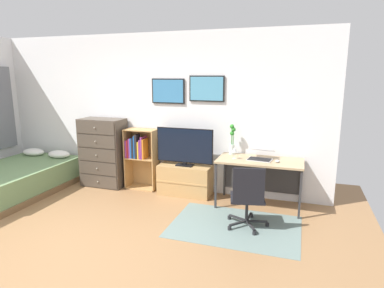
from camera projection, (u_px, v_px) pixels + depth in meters
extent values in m
plane|color=#936B44|center=(66.00, 250.00, 3.84)|extent=(7.20, 7.20, 0.00)
cube|color=white|center=(153.00, 112.00, 5.81)|extent=(6.12, 0.06, 2.70)
cube|color=black|center=(168.00, 91.00, 5.59)|extent=(0.59, 0.02, 0.42)
cube|color=teal|center=(168.00, 91.00, 5.58)|extent=(0.55, 0.01, 0.38)
cube|color=black|center=(207.00, 89.00, 5.37)|extent=(0.59, 0.02, 0.42)
cube|color=#4C93B7|center=(207.00, 89.00, 5.35)|extent=(0.55, 0.01, 0.38)
cube|color=slate|center=(4.00, 108.00, 6.32)|extent=(0.05, 0.40, 1.54)
cube|color=slate|center=(235.00, 226.00, 4.42)|extent=(1.70, 1.20, 0.01)
cube|color=brown|center=(18.00, 189.00, 5.74)|extent=(1.38, 2.02, 0.10)
cube|color=#6B8C5B|center=(16.00, 176.00, 5.69)|extent=(1.34, 1.98, 0.36)
ellipsoid|color=white|center=(34.00, 152.00, 6.43)|extent=(0.44, 0.29, 0.14)
ellipsoid|color=white|center=(59.00, 154.00, 6.25)|extent=(0.44, 0.29, 0.14)
cube|color=#4C4238|center=(104.00, 152.00, 5.98)|extent=(0.80, 0.42, 1.23)
cube|color=#493F35|center=(98.00, 182.00, 5.88)|extent=(0.76, 0.01, 0.22)
sphere|color=#A59E8C|center=(98.00, 182.00, 5.87)|extent=(0.03, 0.03, 0.03)
cube|color=#493F35|center=(97.00, 168.00, 5.83)|extent=(0.76, 0.01, 0.22)
sphere|color=#A59E8C|center=(97.00, 169.00, 5.82)|extent=(0.03, 0.03, 0.03)
cube|color=#493F35|center=(97.00, 155.00, 5.78)|extent=(0.76, 0.01, 0.22)
sphere|color=#A59E8C|center=(96.00, 155.00, 5.77)|extent=(0.03, 0.03, 0.03)
cube|color=#493F35|center=(96.00, 141.00, 5.73)|extent=(0.76, 0.01, 0.22)
sphere|color=#A59E8C|center=(95.00, 142.00, 5.72)|extent=(0.03, 0.03, 0.03)
cube|color=#493F35|center=(95.00, 128.00, 5.68)|extent=(0.76, 0.01, 0.22)
sphere|color=#A59E8C|center=(94.00, 128.00, 5.67)|extent=(0.03, 0.03, 0.03)
cube|color=tan|center=(128.00, 158.00, 5.91)|extent=(0.02, 0.30, 1.07)
cube|color=tan|center=(156.00, 160.00, 5.74)|extent=(0.02, 0.30, 1.07)
cube|color=tan|center=(143.00, 187.00, 5.94)|extent=(0.56, 0.30, 0.02)
cube|color=tan|center=(142.00, 158.00, 5.82)|extent=(0.52, 0.30, 0.02)
cube|color=tan|center=(141.00, 130.00, 5.72)|extent=(0.52, 0.30, 0.02)
cube|color=tan|center=(145.00, 157.00, 5.96)|extent=(0.56, 0.01, 1.07)
cube|color=#8C388C|center=(129.00, 148.00, 5.84)|extent=(0.03, 0.24, 0.31)
cube|color=red|center=(130.00, 148.00, 5.81)|extent=(0.02, 0.19, 0.32)
cube|color=#8C388C|center=(132.00, 148.00, 5.81)|extent=(0.03, 0.21, 0.35)
cube|color=#1E519E|center=(133.00, 148.00, 5.80)|extent=(0.03, 0.21, 0.35)
cube|color=black|center=(135.00, 148.00, 5.80)|extent=(0.03, 0.24, 0.34)
cube|color=#1E519E|center=(137.00, 147.00, 5.78)|extent=(0.02, 0.23, 0.40)
cube|color=black|center=(138.00, 146.00, 5.74)|extent=(0.03, 0.17, 0.42)
cube|color=gold|center=(140.00, 150.00, 5.76)|extent=(0.02, 0.21, 0.30)
cube|color=#8C388C|center=(142.00, 149.00, 5.75)|extent=(0.02, 0.22, 0.33)
cube|color=#8C388C|center=(144.00, 147.00, 5.74)|extent=(0.02, 0.24, 0.38)
cube|color=orange|center=(145.00, 149.00, 5.72)|extent=(0.03, 0.20, 0.35)
cube|color=tan|center=(185.00, 180.00, 5.58)|extent=(0.89, 0.40, 0.51)
cube|color=tan|center=(181.00, 183.00, 5.39)|extent=(0.89, 0.01, 0.02)
cube|color=black|center=(185.00, 165.00, 5.50)|extent=(0.28, 0.16, 0.02)
cube|color=black|center=(185.00, 163.00, 5.50)|extent=(0.06, 0.04, 0.05)
cube|color=black|center=(185.00, 146.00, 5.44)|extent=(0.97, 0.02, 0.58)
cube|color=black|center=(184.00, 146.00, 5.42)|extent=(0.94, 0.01, 0.55)
cube|color=tan|center=(260.00, 161.00, 4.98)|extent=(1.27, 0.65, 0.03)
cube|color=#2D2D30|center=(216.00, 186.00, 4.97)|extent=(0.03, 0.03, 0.71)
cube|color=#2D2D30|center=(300.00, 195.00, 4.59)|extent=(0.03, 0.03, 0.71)
cube|color=#2D2D30|center=(225.00, 175.00, 5.51)|extent=(0.03, 0.03, 0.71)
cube|color=#2D2D30|center=(301.00, 182.00, 5.14)|extent=(0.03, 0.03, 0.71)
cube|color=#2D2D30|center=(262.00, 176.00, 5.34)|extent=(1.21, 0.02, 0.50)
cylinder|color=#232326|center=(267.00, 225.00, 4.43)|extent=(0.05, 0.05, 0.05)
cube|color=#232326|center=(257.00, 221.00, 4.43)|extent=(0.28, 0.09, 0.02)
cylinder|color=#232326|center=(251.00, 216.00, 4.71)|extent=(0.05, 0.05, 0.05)
cube|color=#232326|center=(249.00, 217.00, 4.57)|extent=(0.06, 0.28, 0.02)
cylinder|color=#232326|center=(229.00, 218.00, 4.64)|extent=(0.05, 0.05, 0.05)
cube|color=#232326|center=(238.00, 218.00, 4.54)|extent=(0.27, 0.14, 0.02)
cylinder|color=#232326|center=(229.00, 228.00, 4.32)|extent=(0.05, 0.05, 0.05)
cube|color=#232326|center=(238.00, 223.00, 4.38)|extent=(0.21, 0.23, 0.02)
cylinder|color=#232326|center=(254.00, 233.00, 4.19)|extent=(0.05, 0.05, 0.05)
cube|color=#232326|center=(250.00, 225.00, 4.31)|extent=(0.17, 0.26, 0.02)
cylinder|color=#232326|center=(247.00, 209.00, 4.41)|extent=(0.04, 0.04, 0.30)
cube|color=black|center=(247.00, 198.00, 4.38)|extent=(0.53, 0.53, 0.03)
cube|color=black|center=(249.00, 186.00, 4.14)|extent=(0.39, 0.12, 0.45)
cube|color=#B7B7BC|center=(260.00, 160.00, 4.97)|extent=(0.38, 0.28, 0.01)
cube|color=black|center=(260.00, 159.00, 4.96)|extent=(0.36, 0.26, 0.00)
cube|color=#B7B7BC|center=(262.00, 150.00, 5.07)|extent=(0.38, 0.27, 0.07)
cube|color=black|center=(262.00, 150.00, 5.07)|extent=(0.36, 0.24, 0.06)
ellipsoid|color=silver|center=(277.00, 161.00, 4.84)|extent=(0.06, 0.10, 0.03)
cylinder|color=silver|center=(232.00, 149.00, 5.32)|extent=(0.09, 0.09, 0.16)
cylinder|color=#3D8438|center=(233.00, 140.00, 5.28)|extent=(0.01, 0.01, 0.36)
sphere|color=#308B2C|center=(234.00, 129.00, 5.24)|extent=(0.07, 0.07, 0.07)
cylinder|color=#3D8438|center=(232.00, 142.00, 5.30)|extent=(0.01, 0.01, 0.29)
sphere|color=#308B2C|center=(232.00, 133.00, 5.27)|extent=(0.07, 0.07, 0.07)
cylinder|color=#3D8438|center=(232.00, 139.00, 5.27)|extent=(0.01, 0.01, 0.41)
sphere|color=#308B2C|center=(232.00, 126.00, 5.23)|extent=(0.07, 0.07, 0.07)
cylinder|color=silver|center=(234.00, 159.00, 5.04)|extent=(0.06, 0.06, 0.01)
cylinder|color=silver|center=(234.00, 155.00, 5.03)|extent=(0.01, 0.01, 0.10)
cone|color=silver|center=(234.00, 150.00, 5.01)|extent=(0.07, 0.07, 0.07)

